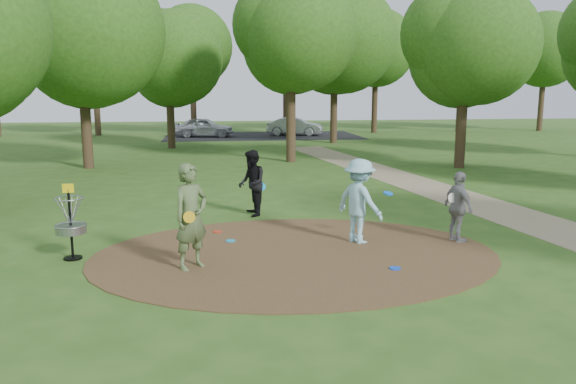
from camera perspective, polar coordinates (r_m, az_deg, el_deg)
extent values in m
plane|color=#2D5119|center=(11.68, 0.79, -6.37)|extent=(100.00, 100.00, 0.00)
cylinder|color=#47301C|center=(11.68, 0.79, -6.33)|extent=(8.40, 8.40, 0.02)
cube|color=#8C7A5B|center=(15.76, 23.73, -2.82)|extent=(7.55, 39.89, 0.01)
cube|color=black|center=(41.36, -2.61, 5.73)|extent=(14.00, 8.00, 0.01)
imported|color=#50653A|center=(10.70, -9.83, -2.49)|extent=(0.88, 0.85, 2.02)
cylinder|color=gold|center=(10.43, -10.00, -2.52)|extent=(0.22, 0.05, 0.22)
imported|color=#92CBDA|center=(12.45, 7.27, -0.94)|extent=(1.26, 1.40, 1.88)
cylinder|color=blue|center=(12.63, 10.14, -0.13)|extent=(0.29, 0.29, 0.08)
imported|color=black|center=(15.07, -3.70, 0.91)|extent=(0.76, 0.93, 1.78)
cylinder|color=#0C99D6|center=(15.08, -2.69, 0.54)|extent=(0.23, 0.08, 0.22)
imported|color=gray|center=(12.99, 16.92, -1.48)|extent=(0.57, 0.99, 1.59)
cylinder|color=white|center=(12.86, 16.38, -0.57)|extent=(0.22, 0.07, 0.22)
cylinder|color=#188EC1|center=(12.67, -5.86, -4.95)|extent=(0.22, 0.22, 0.02)
cylinder|color=blue|center=(10.92, 10.81, -7.61)|extent=(0.22, 0.22, 0.02)
cylinder|color=red|center=(13.50, -7.20, -4.01)|extent=(0.22, 0.22, 0.02)
imported|color=#B1B3B9|center=(40.66, -8.52, 6.53)|extent=(4.29, 2.13, 1.40)
imported|color=#94969B|center=(41.75, 0.70, 6.68)|extent=(4.25, 2.51, 1.32)
cylinder|color=black|center=(12.02, -21.20, -3.28)|extent=(0.05, 0.05, 1.35)
cylinder|color=black|center=(12.18, -21.00, -6.28)|extent=(0.36, 0.36, 0.04)
cylinder|color=gray|center=(12.03, -21.18, -3.54)|extent=(0.60, 0.60, 0.16)
torus|color=gray|center=(12.01, -21.21, -3.17)|extent=(0.63, 0.63, 0.03)
torus|color=gray|center=(11.90, -21.38, -0.59)|extent=(0.58, 0.58, 0.02)
cube|color=yellow|center=(11.87, -21.44, 0.36)|extent=(0.22, 0.02, 0.18)
cylinder|color=#332316|center=(25.67, -19.83, 6.51)|extent=(0.44, 0.44, 3.80)
sphere|color=#274C14|center=(25.71, -20.34, 14.57)|extent=(6.25, 6.25, 6.25)
cylinder|color=#332316|center=(26.35, 0.29, 7.62)|extent=(0.44, 0.44, 4.18)
sphere|color=#274C14|center=(26.41, 0.30, 15.18)|extent=(5.05, 5.05, 5.05)
cylinder|color=#332316|center=(25.45, 17.18, 6.42)|extent=(0.44, 0.44, 3.61)
sphere|color=#274C14|center=(25.46, 17.58, 13.58)|extent=(5.02, 5.02, 5.02)
cylinder|color=#332316|center=(33.19, -11.83, 7.32)|extent=(0.44, 0.44, 3.42)
sphere|color=#274C14|center=(33.18, -12.04, 12.80)|extent=(5.34, 5.34, 5.34)
cylinder|color=#332316|center=(35.91, 4.67, 8.48)|extent=(0.44, 0.44, 4.37)
sphere|color=#274C14|center=(36.00, 4.77, 14.91)|extent=(6.74, 6.74, 6.74)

